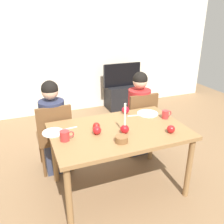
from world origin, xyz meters
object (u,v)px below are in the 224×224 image
chair_left (55,134)px  mug_left (65,136)px  dining_table (119,137)px  plate_right (148,113)px  chair_right (140,120)px  apple_far_edge (97,130)px  apple_near_candle (96,126)px  candle_centerpiece (125,127)px  tv_stand (122,97)px  plate_left (53,132)px  mug_right (166,114)px  bowl_walnuts (122,139)px  person_left_child (54,129)px  apple_by_left_plate (125,110)px  person_right_child (139,115)px  apple_by_right_mug (171,129)px  tv (122,75)px

chair_left → mug_left: chair_left is taller
dining_table → plate_right: (0.48, 0.25, 0.09)m
chair_right → apple_far_edge: size_ratio=10.46×
apple_near_candle → candle_centerpiece: bearing=-38.5°
tv_stand → plate_left: 2.77m
chair_left → apple_far_edge: bearing=-61.2°
mug_left → apple_far_edge: 0.32m
mug_right → apple_near_candle: (-0.83, 0.02, -0.01)m
chair_left → plate_right: (1.07, -0.35, 0.24)m
bowl_walnuts → chair_left: bearing=120.5°
chair_left → person_left_child: 0.07m
plate_right → apple_by_left_plate: size_ratio=2.80×
chair_left → tv_stand: bearing=45.8°
person_right_child → apple_by_right_mug: person_right_child is taller
chair_left → person_left_child: size_ratio=0.77×
person_right_child → mug_right: size_ratio=9.65×
tv_stand → apple_far_edge: 2.71m
candle_centerpiece → apple_far_edge: (-0.27, 0.08, -0.02)m
chair_left → apple_by_left_plate: 0.91m
tv_stand → apple_far_edge: apple_far_edge is taller
mug_left → apple_by_right_mug: (1.02, -0.24, -0.01)m
person_right_child → tv_stand: size_ratio=1.83×
tv → plate_right: (-0.58, -2.05, 0.05)m
dining_table → plate_left: size_ratio=6.48×
person_left_child → plate_left: 0.50m
bowl_walnuts → apple_near_candle: size_ratio=1.64×
apple_far_edge → candle_centerpiece: bearing=-17.3°
plate_left → apple_by_right_mug: (1.11, -0.44, 0.03)m
person_left_child → tv_stand: 2.36m
chair_right → person_left_child: size_ratio=0.77×
candle_centerpiece → tv: bearing=66.6°
chair_right → mug_right: chair_right is taller
person_left_child → tv_stand: (1.64, 1.66, -0.33)m
chair_left → candle_centerpiece: size_ratio=2.81×
dining_table → mug_left: bearing=-177.9°
tv → plate_right: size_ratio=3.18×
plate_left → apple_near_candle: size_ratio=2.86×
plate_right → bowl_walnuts: bowl_walnuts is taller
mug_right → candle_centerpiece: bearing=-164.4°
mug_right → apple_far_edge: (-0.85, -0.08, -0.00)m
plate_left → mug_left: bearing=-66.5°
tv → apple_by_left_plate: 2.10m
chair_right → apple_by_left_plate: bearing=-143.8°
plate_left → apple_near_candle: apple_near_candle is taller
tv_stand → person_right_child: bearing=-106.3°
chair_left → apple_by_left_plate: size_ratio=10.14×
plate_left → apple_by_right_mug: apple_by_right_mug is taller
mug_right → bowl_walnuts: (-0.69, -0.32, -0.02)m
candle_centerpiece → apple_by_left_plate: candle_centerpiece is taller
chair_right → bowl_walnuts: (-0.65, -0.86, 0.27)m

